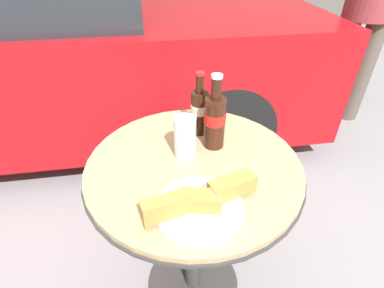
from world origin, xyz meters
The scene contains 7 objects.
ground_plane centered at (0.00, 0.00, 0.00)m, with size 30.00×30.00×0.00m, color gray.
bistro_table centered at (0.00, 0.00, 0.55)m, with size 0.70×0.70×0.73m.
cola_bottle_left centered at (0.08, 0.09, 0.83)m, with size 0.07×0.07×0.26m.
cola_bottle_right centered at (0.05, 0.18, 0.82)m, with size 0.06×0.06×0.23m.
drinking_glass centered at (-0.02, 0.04, 0.79)m, with size 0.07×0.07×0.14m.
lunch_plate_near centered at (-0.01, -0.19, 0.75)m, with size 0.32×0.24×0.07m.
parked_car centered at (-0.89, 1.62, 0.64)m, with size 3.85×1.78×1.35m.
Camera 1 is at (-0.12, -0.73, 1.34)m, focal length 28.00 mm.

